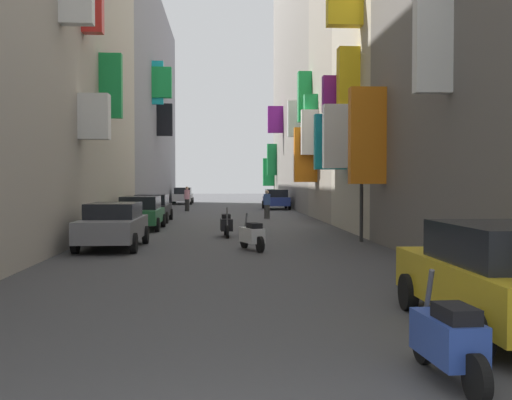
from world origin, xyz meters
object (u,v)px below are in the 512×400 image
(scooter_white, at_px, (252,235))
(parked_car_blue, at_px, (276,199))
(parked_car_yellow, at_px, (502,275))
(parked_car_green, at_px, (140,212))
(traffic_light_near_corner, at_px, (362,164))
(parked_car_grey, at_px, (113,224))
(scooter_blue, at_px, (448,339))
(pedestrian_near_left, at_px, (267,205))
(pedestrian_crossing, at_px, (187,199))
(scooter_black, at_px, (226,225))
(parked_car_black, at_px, (152,207))
(parked_car_silver, at_px, (183,195))

(scooter_white, bearing_deg, parked_car_blue, 83.46)
(parked_car_yellow, bearing_deg, parked_car_green, 111.80)
(parked_car_yellow, bearing_deg, traffic_light_near_corner, 85.92)
(parked_car_grey, relative_size, parked_car_green, 1.03)
(parked_car_yellow, height_order, parked_car_blue, parked_car_yellow)
(parked_car_green, xyz_separation_m, scooter_blue, (5.94, -20.91, -0.30))
(parked_car_grey, distance_m, parked_car_yellow, 13.40)
(parked_car_yellow, xyz_separation_m, pedestrian_near_left, (-1.40, 26.27, -0.01))
(scooter_white, distance_m, traffic_light_near_corner, 5.17)
(pedestrian_near_left, xyz_separation_m, traffic_light_near_corner, (2.32, -13.48, 1.93))
(pedestrian_crossing, bearing_deg, scooter_blue, -82.60)
(scooter_white, relative_size, traffic_light_near_corner, 0.44)
(parked_car_grey, bearing_deg, scooter_black, 46.78)
(scooter_black, relative_size, scooter_blue, 0.99)
(traffic_light_near_corner, bearing_deg, scooter_white, -147.84)
(scooter_black, distance_m, pedestrian_near_left, 11.51)
(parked_car_green, relative_size, scooter_blue, 2.26)
(parked_car_black, bearing_deg, parked_car_green, -89.12)
(parked_car_grey, bearing_deg, parked_car_blue, 74.25)
(parked_car_black, relative_size, parked_car_yellow, 1.03)
(traffic_light_near_corner, bearing_deg, parked_car_black, 127.33)
(parked_car_blue, distance_m, scooter_blue, 39.93)
(parked_car_blue, height_order, scooter_black, parked_car_blue)
(pedestrian_crossing, bearing_deg, pedestrian_near_left, -60.42)
(parked_car_silver, distance_m, pedestrian_near_left, 23.23)
(parked_car_black, height_order, traffic_light_near_corner, traffic_light_near_corner)
(scooter_black, xyz_separation_m, traffic_light_near_corner, (4.69, -2.22, 2.26))
(scooter_black, relative_size, pedestrian_near_left, 1.13)
(parked_car_black, xyz_separation_m, scooter_blue, (6.02, -26.08, -0.29))
(parked_car_green, bearing_deg, parked_car_black, 90.88)
(parked_car_black, height_order, pedestrian_near_left, pedestrian_near_left)
(parked_car_black, xyz_separation_m, scooter_white, (4.57, -13.62, -0.29))
(parked_car_black, height_order, parked_car_blue, parked_car_blue)
(parked_car_grey, height_order, scooter_blue, parked_car_grey)
(parked_car_silver, distance_m, parked_car_yellow, 49.26)
(parked_car_green, xyz_separation_m, parked_car_blue, (7.63, 18.98, 0.02))
(scooter_black, distance_m, pedestrian_crossing, 20.22)
(parked_car_silver, relative_size, scooter_white, 2.53)
(scooter_black, bearing_deg, traffic_light_near_corner, -25.37)
(parked_car_green, bearing_deg, scooter_blue, -74.13)
(parked_car_silver, distance_m, scooter_blue, 51.16)
(parked_car_silver, relative_size, pedestrian_near_left, 2.77)
(parked_car_grey, xyz_separation_m, pedestrian_crossing, (0.97, 23.87, 0.11))
(parked_car_grey, relative_size, pedestrian_crossing, 2.45)
(parked_car_silver, distance_m, parked_car_blue, 13.34)
(pedestrian_crossing, xyz_separation_m, traffic_light_near_corner, (7.31, -22.27, 1.85))
(parked_car_grey, relative_size, scooter_blue, 2.33)
(pedestrian_crossing, relative_size, traffic_light_near_corner, 0.44)
(parked_car_green, xyz_separation_m, traffic_light_near_corner, (8.42, -5.98, 1.96))
(parked_car_green, bearing_deg, scooter_black, -45.16)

